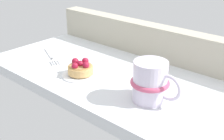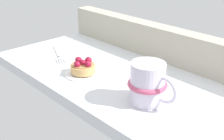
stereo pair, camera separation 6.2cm
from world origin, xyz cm
name	(u,v)px [view 1 (the left image)]	position (x,y,z in cm)	size (l,w,h in cm)	color
ground_plane	(119,78)	(0.00, 0.00, -1.57)	(78.68, 39.23, 3.14)	silver
window_rail_back	(154,41)	(0.00, 16.92, 5.07)	(77.11, 5.38, 10.14)	#B2AD99
dessert_plate	(81,74)	(-6.76, -8.38, 0.33)	(10.22, 10.22, 0.71)	white
raspberry_tart	(80,68)	(-6.76, -8.36, 2.25)	(6.89, 6.89, 3.88)	tan
coffee_mug	(151,82)	(15.21, -6.97, 4.79)	(12.52, 9.06, 9.66)	silver
dessert_fork	(51,56)	(-23.96, -5.31, 0.30)	(14.52, 7.85, 0.60)	silver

